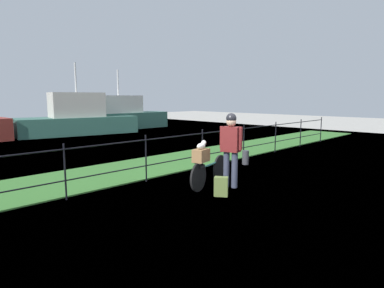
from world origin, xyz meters
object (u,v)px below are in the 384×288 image
(terrier_dog, at_px, (202,145))
(cyclist_person, at_px, (231,143))
(mooring_bollard, at_px, (245,157))
(moored_boat_mid, at_px, (119,117))
(bicycle_main, at_px, (209,172))
(wooden_crate, at_px, (201,155))
(backpack_on_paving, at_px, (221,187))
(moored_boat_far, at_px, (78,119))

(terrier_dog, relative_size, cyclist_person, 0.19)
(terrier_dog, distance_m, mooring_bollard, 3.23)
(cyclist_person, distance_m, moored_boat_mid, 14.84)
(bicycle_main, relative_size, wooden_crate, 4.19)
(backpack_on_paving, distance_m, moored_boat_far, 13.50)
(terrier_dog, bearing_deg, backpack_on_paving, -94.30)
(wooden_crate, xyz_separation_m, terrier_dog, (0.02, 0.01, 0.22))
(terrier_dog, distance_m, moored_boat_far, 12.91)
(bicycle_main, bearing_deg, wooden_crate, -165.98)
(terrier_dog, height_order, mooring_bollard, terrier_dog)
(bicycle_main, relative_size, backpack_on_paving, 4.19)
(backpack_on_paving, bearing_deg, cyclist_person, -101.16)
(backpack_on_paving, height_order, moored_boat_far, moored_boat_far)
(moored_boat_mid, relative_size, moored_boat_far, 1.04)
(wooden_crate, height_order, moored_boat_far, moored_boat_far)
(backpack_on_paving, bearing_deg, moored_boat_far, -48.79)
(wooden_crate, bearing_deg, cyclist_person, -24.37)
(cyclist_person, distance_m, backpack_on_paving, 1.09)
(backpack_on_paving, distance_m, mooring_bollard, 3.40)
(cyclist_person, relative_size, moored_boat_mid, 0.25)
(bicycle_main, bearing_deg, mooring_bollard, 17.81)
(wooden_crate, relative_size, backpack_on_paving, 1.00)
(wooden_crate, bearing_deg, bicycle_main, 14.02)
(mooring_bollard, height_order, moored_boat_mid, moored_boat_mid)
(bicycle_main, xyz_separation_m, moored_boat_far, (3.04, 12.36, 0.48))
(wooden_crate, height_order, terrier_dog, terrier_dog)
(bicycle_main, distance_m, terrier_dog, 0.75)
(terrier_dog, xyz_separation_m, mooring_bollard, (3.00, 0.94, -0.78))
(mooring_bollard, relative_size, moored_boat_far, 0.07)
(wooden_crate, bearing_deg, mooring_bollard, 17.34)
(moored_boat_mid, bearing_deg, moored_boat_far, -165.56)
(bicycle_main, xyz_separation_m, backpack_on_paving, (-0.41, -0.68, -0.14))
(bicycle_main, height_order, moored_boat_far, moored_boat_far)
(terrier_dog, height_order, cyclist_person, cyclist_person)
(wooden_crate, bearing_deg, backpack_on_paving, -91.99)
(bicycle_main, distance_m, wooden_crate, 0.59)
(backpack_on_paving, xyz_separation_m, moored_boat_mid, (6.67, 13.87, 0.59))
(mooring_bollard, distance_m, moored_boat_mid, 12.88)
(terrier_dog, xyz_separation_m, moored_boat_far, (3.41, 12.45, -0.17))
(backpack_on_paving, height_order, mooring_bollard, mooring_bollard)
(bicycle_main, relative_size, terrier_dog, 5.17)
(terrier_dog, bearing_deg, moored_boat_mid, 63.49)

